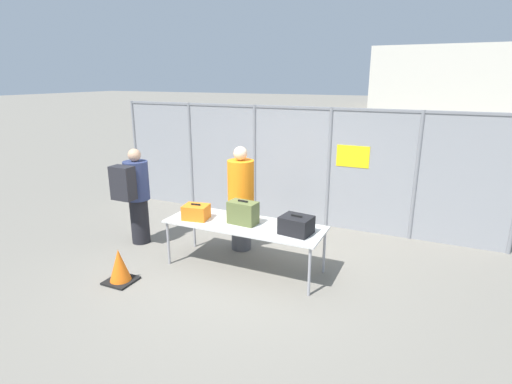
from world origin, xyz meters
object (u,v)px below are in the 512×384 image
suitcase_orange (196,212)px  suitcase_black (296,225)px  traveler_hooded (135,193)px  security_worker_near (241,197)px  suitcase_olive (243,213)px  inspection_table (244,226)px  utility_trailer (396,179)px  traffic_cone (120,267)px

suitcase_orange → suitcase_black: suitcase_black is taller
traveler_hooded → security_worker_near: (1.74, 0.56, -0.01)m
suitcase_orange → suitcase_black: size_ratio=0.90×
suitcase_olive → security_worker_near: bearing=119.2°
traveler_hooded → security_worker_near: security_worker_near is taller
inspection_table → suitcase_orange: 0.79m
suitcase_black → traveler_hooded: bearing=177.8°
suitcase_orange → suitcase_olive: bearing=9.4°
traveler_hooded → utility_trailer: (3.77, 5.02, -0.53)m
traveler_hooded → suitcase_orange: bearing=0.6°
suitcase_black → utility_trailer: suitcase_black is taller
suitcase_olive → traveler_hooded: bearing=178.0°
suitcase_orange → inspection_table: bearing=8.9°
suitcase_orange → traffic_cone: (-0.66, -1.01, -0.61)m
suitcase_black → traveler_hooded: size_ratio=0.28×
inspection_table → utility_trailer: bearing=72.0°
suitcase_black → traveler_hooded: traveler_hooded is taller
suitcase_black → utility_trailer: (0.83, 5.13, -0.45)m
inspection_table → suitcase_orange: size_ratio=5.76×
traveler_hooded → traffic_cone: 1.56m
inspection_table → traffic_cone: bearing=-141.5°
suitcase_black → inspection_table: bearing=177.5°
suitcase_olive → suitcase_black: 0.85m
suitcase_black → traffic_cone: 2.58m
suitcase_black → security_worker_near: 1.38m
suitcase_orange → utility_trailer: (2.42, 5.22, -0.44)m
inspection_table → suitcase_black: size_ratio=5.20×
security_worker_near → suitcase_olive: bearing=119.8°
inspection_table → security_worker_near: security_worker_near is taller
inspection_table → security_worker_near: (-0.37, 0.64, 0.23)m
suitcase_black → security_worker_near: (-1.20, 0.67, 0.06)m
inspection_table → traffic_cone: inspection_table is taller
suitcase_orange → traffic_cone: bearing=-123.1°
inspection_table → utility_trailer: size_ratio=0.56×
traveler_hooded → utility_trailer: 6.30m
security_worker_near → traffic_cone: 2.17m
suitcase_black → traffic_cone: suitcase_black is taller
suitcase_orange → security_worker_near: bearing=62.7°
suitcase_black → traffic_cone: (-2.25, -1.10, -0.62)m
suitcase_olive → traffic_cone: suitcase_olive is taller
suitcase_olive → utility_trailer: suitcase_olive is taller
traveler_hooded → utility_trailer: size_ratio=0.39×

